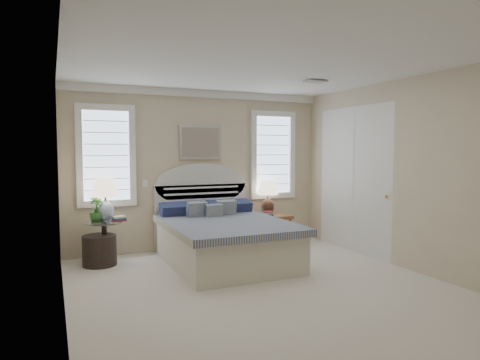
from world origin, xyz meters
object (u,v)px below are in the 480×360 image
nightstand_right (276,223)px  lamp_left (105,195)px  floor_pot (100,250)px  lamp_right (268,193)px  bed (222,236)px  side_table_left (104,238)px

nightstand_right → lamp_left: lamp_left is taller
nightstand_right → floor_pot: nightstand_right is taller
lamp_left → lamp_right: size_ratio=1.04×
lamp_left → floor_pot: bearing=-133.1°
bed → side_table_left: 1.75m
floor_pot → nightstand_right: bearing=3.3°
lamp_left → lamp_right: 2.82m
floor_pot → lamp_right: 3.02m
floor_pot → lamp_left: (0.11, 0.12, 0.81)m
floor_pot → lamp_left: size_ratio=0.75×
side_table_left → lamp_left: lamp_left is taller
bed → side_table_left: size_ratio=3.61×
side_table_left → lamp_right: 2.90m
floor_pot → lamp_left: lamp_left is taller
bed → floor_pot: 1.81m
bed → lamp_right: size_ratio=3.61×
side_table_left → nightstand_right: (2.95, 0.10, -0.00)m
side_table_left → floor_pot: bearing=-136.7°
lamp_left → nightstand_right: bearing=1.1°
nightstand_right → floor_pot: 3.04m
nightstand_right → lamp_left: bearing=-178.9°
side_table_left → floor_pot: 0.20m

